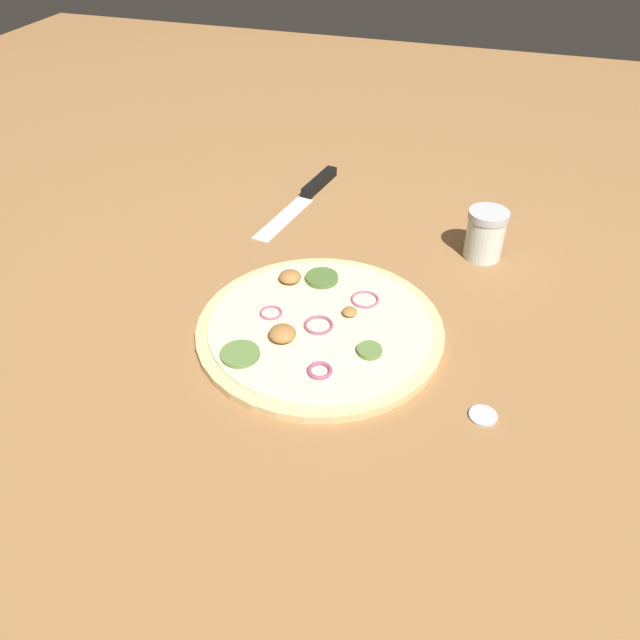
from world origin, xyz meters
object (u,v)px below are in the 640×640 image
at_px(loose_cap, 483,415).
at_px(knife, 311,190).
at_px(spice_jar, 485,234).
at_px(pizza, 319,327).

bearing_deg(loose_cap, knife, 127.86).
bearing_deg(knife, loose_cap, 46.87).
relative_size(knife, spice_jar, 3.52).
xyz_separation_m(knife, spice_jar, (0.34, -0.12, 0.03)).
distance_m(spice_jar, loose_cap, 0.37).
relative_size(spice_jar, loose_cap, 2.38).
bearing_deg(spice_jar, pizza, -126.08).
bearing_deg(pizza, knife, 109.75).
height_order(knife, loose_cap, knife).
bearing_deg(spice_jar, loose_cap, -83.56).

